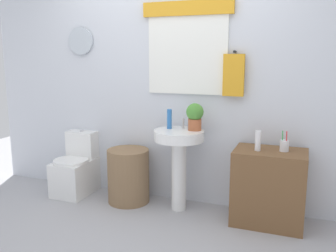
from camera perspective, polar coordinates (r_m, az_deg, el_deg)
The scene contains 11 objects.
ground_plane at distance 3.16m, azimuth -6.84°, elevation -18.12°, with size 8.00×8.00×0.00m, color #A3A3A8.
back_wall at distance 3.82m, azimuth 0.78°, elevation 7.59°, with size 4.40×0.18×2.60m.
toilet at distance 4.27m, azimuth -14.15°, elevation -6.62°, with size 0.38×0.51×0.70m.
laundry_hamper at distance 3.90m, azimuth -6.23°, elevation -7.76°, with size 0.44×0.44×0.57m, color #846647.
pedestal_sink at distance 3.60m, azimuth 1.73°, elevation -4.00°, with size 0.49×0.49×0.82m.
faucet at distance 3.65m, azimuth 2.37°, elevation 0.44°, with size 0.03×0.03×0.10m, color silver.
wooden_cabinet at distance 3.50m, azimuth 15.51°, elevation -9.23°, with size 0.64×0.44×0.69m, color brown.
soap_bottle at distance 3.62m, azimuth 0.22°, elevation 1.12°, with size 0.05×0.05×0.20m, color #2D6BB7.
potted_plant at distance 3.54m, azimuth 4.23°, elevation 1.65°, with size 0.17×0.17×0.27m.
lotion_bottle at distance 3.35m, azimuth 13.92°, elevation -2.25°, with size 0.05×0.05×0.18m, color white.
toothbrush_cup at distance 3.40m, azimuth 17.76°, elevation -2.93°, with size 0.08×0.08×0.19m.
Camera 1 is at (1.30, -2.44, 1.53)m, focal length 38.88 mm.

